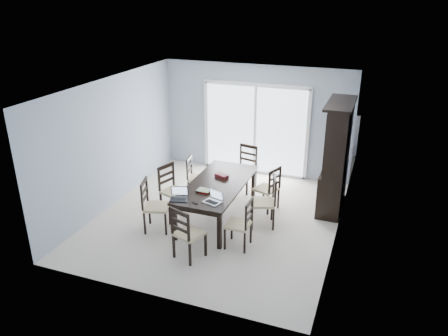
{
  "coord_description": "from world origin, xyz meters",
  "views": [
    {
      "loc": [
        2.73,
        -7.02,
        4.17
      ],
      "look_at": [
        0.13,
        0.0,
        1.08
      ],
      "focal_mm": 35.0,
      "sensor_mm": 36.0,
      "label": 1
    }
  ],
  "objects": [
    {
      "name": "book_stack",
      "position": [
        -0.1,
        -0.44,
        0.77
      ],
      "size": [
        0.26,
        0.2,
        0.04
      ],
      "rotation": [
        0.0,
        0.0,
        -0.2
      ],
      "color": "maroon",
      "rests_on": "dining_table"
    },
    {
      "name": "laptop_dark",
      "position": [
        -0.38,
        -0.89,
        0.8
      ],
      "size": [
        0.35,
        0.29,
        0.21
      ],
      "rotation": [
        0.0,
        0.0,
        0.3
      ],
      "color": "black",
      "rests_on": "dining_table"
    },
    {
      "name": "hot_tub",
      "position": [
        -0.38,
        3.48,
        0.51
      ],
      "size": [
        2.18,
        1.99,
        1.02
      ],
      "rotation": [
        0.0,
        0.0,
        -0.13
      ],
      "color": "maroon",
      "rests_on": "balcony"
    },
    {
      "name": "chair_left_mid",
      "position": [
        -0.97,
        -0.06,
        0.6
      ],
      "size": [
        0.55,
        0.54,
        1.14
      ],
      "rotation": [
        0.0,
        0.0,
        -1.9
      ],
      "color": "black",
      "rests_on": "floor"
    },
    {
      "name": "chair_left_near",
      "position": [
        -0.98,
        -0.81,
        0.6
      ],
      "size": [
        0.54,
        0.53,
        1.14
      ],
      "rotation": [
        0.0,
        0.0,
        -1.29
      ],
      "color": "black",
      "rests_on": "floor"
    },
    {
      "name": "sliding_door",
      "position": [
        0.0,
        2.48,
        1.09
      ],
      "size": [
        2.52,
        0.05,
        2.18
      ],
      "color": "silver",
      "rests_on": "floor"
    },
    {
      "name": "chair_end_near",
      "position": [
        0.01,
        -1.49,
        0.58
      ],
      "size": [
        0.53,
        0.54,
        1.1
      ],
      "rotation": [
        0.0,
        0.0,
        -0.34
      ],
      "color": "black",
      "rests_on": "floor"
    },
    {
      "name": "floor",
      "position": [
        0.0,
        0.0,
        0.0
      ],
      "size": [
        5.0,
        5.0,
        0.0
      ],
      "primitive_type": "plane",
      "color": "beige",
      "rests_on": "ground"
    },
    {
      "name": "chair_left_far",
      "position": [
        -0.83,
        0.77,
        0.54
      ],
      "size": [
        0.45,
        0.44,
        1.02
      ],
      "rotation": [
        0.0,
        0.0,
        -1.4
      ],
      "color": "black",
      "rests_on": "floor"
    },
    {
      "name": "chair_right_far",
      "position": [
        0.86,
        0.68,
        0.57
      ],
      "size": [
        0.53,
        0.52,
        1.08
      ],
      "rotation": [
        0.0,
        0.0,
        1.22
      ],
      "color": "black",
      "rests_on": "floor"
    },
    {
      "name": "dining_table",
      "position": [
        0.0,
        0.0,
        0.67
      ],
      "size": [
        1.0,
        2.2,
        0.75
      ],
      "color": "black",
      "rests_on": "floor"
    },
    {
      "name": "cell_phone",
      "position": [
        -0.06,
        -0.92,
        0.76
      ],
      "size": [
        0.11,
        0.09,
        0.01
      ],
      "primitive_type": "cube",
      "rotation": [
        0.0,
        0.0,
        -0.47
      ],
      "color": "black",
      "rests_on": "dining_table"
    },
    {
      "name": "wall_right",
      "position": [
        2.25,
        0.0,
        1.3
      ],
      "size": [
        0.02,
        5.0,
        2.6
      ],
      "primitive_type": "cube",
      "color": "#929EAE",
      "rests_on": "floor"
    },
    {
      "name": "chair_right_near",
      "position": [
        0.78,
        -0.82,
        0.56
      ],
      "size": [
        0.41,
        0.39,
        1.05
      ],
      "rotation": [
        0.0,
        0.0,
        1.57
      ],
      "color": "black",
      "rests_on": "floor"
    },
    {
      "name": "chair_end_far",
      "position": [
        0.09,
        1.5,
        0.61
      ],
      "size": [
        0.51,
        0.52,
        1.16
      ],
      "rotation": [
        0.0,
        0.0,
        2.94
      ],
      "color": "black",
      "rests_on": "floor"
    },
    {
      "name": "back_wall",
      "position": [
        0.0,
        2.5,
        1.3
      ],
      "size": [
        4.5,
        0.02,
        2.6
      ],
      "primitive_type": "cube",
      "color": "#929EAE",
      "rests_on": "floor"
    },
    {
      "name": "china_hutch",
      "position": [
        2.02,
        1.25,
        1.07
      ],
      "size": [
        0.5,
        1.38,
        2.2
      ],
      "color": "black",
      "rests_on": "floor"
    },
    {
      "name": "laptop_silver",
      "position": [
        0.21,
        -0.8,
        0.8
      ],
      "size": [
        0.34,
        0.28,
        0.2
      ],
      "rotation": [
        0.0,
        0.0,
        -0.31
      ],
      "color": "silver",
      "rests_on": "dining_table"
    },
    {
      "name": "balcony",
      "position": [
        0.0,
        3.5,
        -0.05
      ],
      "size": [
        4.5,
        2.0,
        0.1
      ],
      "primitive_type": "cube",
      "color": "gray",
      "rests_on": "ground"
    },
    {
      "name": "railing",
      "position": [
        0.0,
        4.5,
        0.55
      ],
      "size": [
        4.5,
        0.06,
        1.1
      ],
      "primitive_type": "cube",
      "color": "#99999E",
      "rests_on": "balcony"
    },
    {
      "name": "chair_right_mid",
      "position": [
        0.98,
        0.08,
        0.61
      ],
      "size": [
        0.56,
        0.55,
        1.15
      ],
      "rotation": [
        0.0,
        0.0,
        1.9
      ],
      "color": "black",
      "rests_on": "floor"
    },
    {
      "name": "wall_left",
      "position": [
        -2.25,
        0.0,
        1.3
      ],
      "size": [
        0.02,
        5.0,
        2.6
      ],
      "primitive_type": "cube",
      "color": "#929EAE",
      "rests_on": "floor"
    },
    {
      "name": "ceiling",
      "position": [
        0.0,
        0.0,
        2.6
      ],
      "size": [
        5.0,
        5.0,
        0.0
      ],
      "primitive_type": "plane",
      "rotation": [
        3.14,
        0.0,
        0.0
      ],
      "color": "white",
      "rests_on": "back_wall"
    },
    {
      "name": "game_box",
      "position": [
        -0.02,
        0.27,
        0.78
      ],
      "size": [
        0.29,
        0.22,
        0.07
      ],
      "primitive_type": "cube",
      "rotation": [
        0.0,
        0.0,
        -0.39
      ],
      "color": "#4A0E1B",
      "rests_on": "dining_table"
    }
  ]
}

